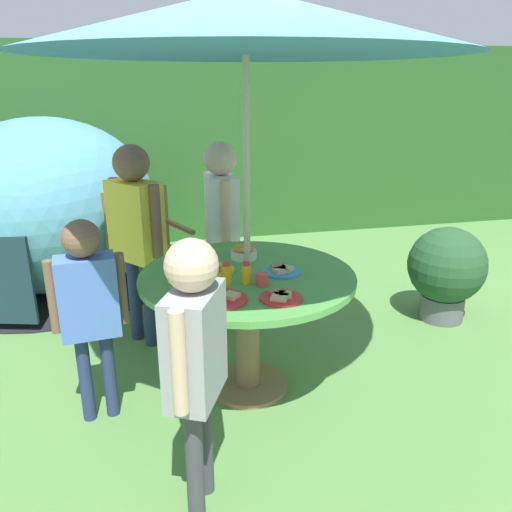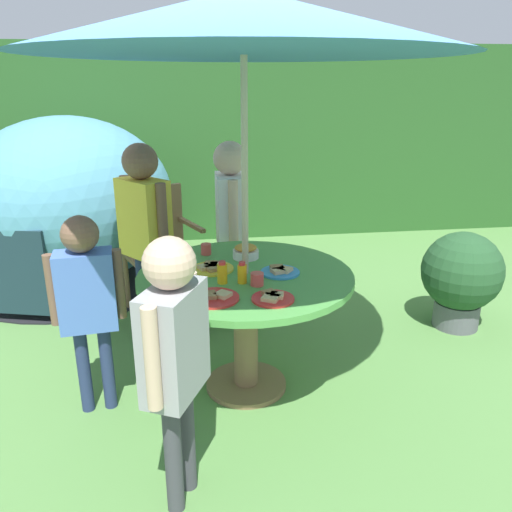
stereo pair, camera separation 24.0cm
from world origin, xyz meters
name	(u,v)px [view 2 (the right image)]	position (x,y,z in m)	size (l,w,h in m)	color
ground_plane	(246,387)	(0.00, 0.00, -0.01)	(10.00, 10.00, 0.02)	#548442
hedge_backdrop	(211,143)	(0.00, 3.40, 1.07)	(9.00, 0.70, 2.14)	#285623
garden_table	(246,298)	(0.00, 0.00, 0.58)	(1.22, 1.22, 0.74)	brown
patio_umbrella	(244,22)	(0.00, 0.00, 2.02)	(2.19, 2.19, 2.17)	#B7AD8C
wooden_chair	(158,242)	(-0.54, 1.23, 0.56)	(0.67, 0.64, 0.98)	brown
dome_tent	(70,201)	(-1.34, 2.00, 0.73)	(2.43, 2.43, 1.48)	teal
potted_plant	(461,275)	(1.66, 0.58, 0.41)	(0.58, 0.58, 0.73)	#595960
child_in_white_shirt	(231,211)	(0.00, 0.87, 0.87)	(0.23, 0.46, 1.37)	brown
child_in_yellow_shirt	(144,219)	(-0.60, 0.72, 0.88)	(0.38, 0.40, 1.38)	navy
child_in_blue_shirt	(87,291)	(-0.85, -0.10, 0.72)	(0.38, 0.19, 1.12)	navy
child_in_grey_shirt	(174,342)	(-0.38, -0.82, 0.77)	(0.29, 0.38, 1.21)	#3F3F47
snack_bowl	(246,252)	(0.03, 0.26, 0.78)	(0.16, 0.16, 0.09)	white
plate_mid_right	(280,271)	(0.19, -0.03, 0.75)	(0.22, 0.22, 0.03)	#338CD8
plate_far_right	(273,298)	(0.09, -0.38, 0.75)	(0.21, 0.21, 0.03)	red
plate_back_edge	(214,297)	(-0.20, -0.33, 0.74)	(0.25, 0.25, 0.03)	red
plate_front_edge	(212,268)	(-0.18, 0.08, 0.75)	(0.24, 0.24, 0.03)	yellow
juice_bottle_near_left	(242,273)	(-0.03, -0.14, 0.79)	(0.05, 0.05, 0.12)	yellow
juice_bottle_near_right	(171,289)	(-0.40, -0.31, 0.79)	(0.04, 0.04, 0.12)	yellow
juice_bottle_far_left	(222,273)	(-0.14, -0.13, 0.79)	(0.05, 0.05, 0.12)	yellow
juice_bottle_center_front	(169,270)	(-0.42, -0.03, 0.79)	(0.05, 0.05, 0.11)	yellow
cup_near	(206,249)	(-0.20, 0.36, 0.77)	(0.06, 0.06, 0.07)	#E04C47
cup_far	(257,279)	(0.04, -0.18, 0.77)	(0.07, 0.07, 0.07)	#E04C47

